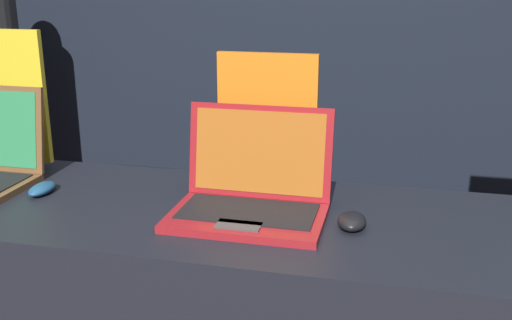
{
  "coord_description": "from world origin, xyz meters",
  "views": [
    {
      "loc": [
        0.35,
        -1.12,
        1.52
      ],
      "look_at": [
        -0.0,
        0.31,
        1.07
      ],
      "focal_mm": 42.0,
      "sensor_mm": 36.0,
      "label": 1
    }
  ],
  "objects_px": {
    "laptop_middle": "(252,191)",
    "promo_stand_middle": "(267,127)",
    "mouse_middle": "(352,221)",
    "promo_stand_front": "(2,103)",
    "mouse_front": "(42,189)"
  },
  "relations": [
    {
      "from": "mouse_middle",
      "to": "promo_stand_middle",
      "type": "height_order",
      "value": "promo_stand_middle"
    },
    {
      "from": "mouse_front",
      "to": "mouse_middle",
      "type": "height_order",
      "value": "mouse_middle"
    },
    {
      "from": "mouse_front",
      "to": "mouse_middle",
      "type": "relative_size",
      "value": 1.13
    },
    {
      "from": "laptop_middle",
      "to": "mouse_middle",
      "type": "height_order",
      "value": "laptop_middle"
    },
    {
      "from": "mouse_front",
      "to": "mouse_middle",
      "type": "distance_m",
      "value": 0.9
    },
    {
      "from": "promo_stand_middle",
      "to": "mouse_middle",
      "type": "bearing_deg",
      "value": -39.64
    },
    {
      "from": "promo_stand_front",
      "to": "laptop_middle",
      "type": "xyz_separation_m",
      "value": [
        0.88,
        -0.21,
        -0.15
      ]
    },
    {
      "from": "promo_stand_front",
      "to": "mouse_front",
      "type": "bearing_deg",
      "value": -39.49
    },
    {
      "from": "promo_stand_front",
      "to": "mouse_middle",
      "type": "relative_size",
      "value": 4.54
    },
    {
      "from": "laptop_middle",
      "to": "promo_stand_middle",
      "type": "distance_m",
      "value": 0.22
    },
    {
      "from": "laptop_middle",
      "to": "promo_stand_front",
      "type": "bearing_deg",
      "value": 166.35
    },
    {
      "from": "laptop_middle",
      "to": "promo_stand_middle",
      "type": "height_order",
      "value": "promo_stand_middle"
    },
    {
      "from": "laptop_middle",
      "to": "promo_stand_middle",
      "type": "bearing_deg",
      "value": 90.0
    },
    {
      "from": "mouse_middle",
      "to": "laptop_middle",
      "type": "bearing_deg",
      "value": 171.87
    },
    {
      "from": "mouse_front",
      "to": "mouse_middle",
      "type": "xyz_separation_m",
      "value": [
        0.9,
        -0.04,
        0.0
      ]
    }
  ]
}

